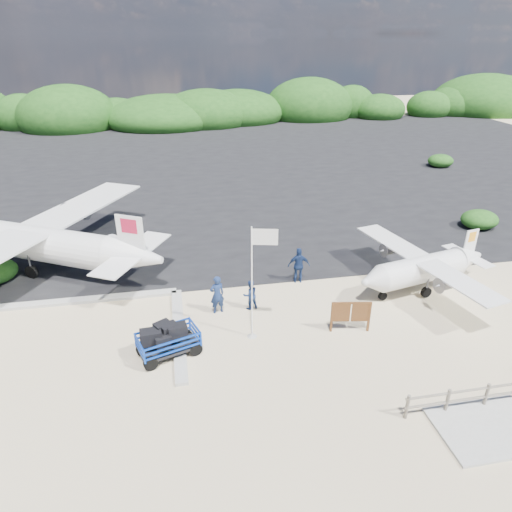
{
  "coord_description": "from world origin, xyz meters",
  "views": [
    {
      "loc": [
        -4.21,
        -15.52,
        11.92
      ],
      "look_at": [
        -0.41,
        4.71,
        1.86
      ],
      "focal_mm": 32.0,
      "sensor_mm": 36.0,
      "label": 1
    }
  ],
  "objects_px": {
    "baggage_cart": "(170,355)",
    "signboard": "(349,331)",
    "crew_a": "(217,295)",
    "aircraft_large": "(330,166)",
    "aircraft_small": "(122,153)",
    "flagpole": "(252,336)",
    "crew_b": "(250,295)",
    "crew_c": "(299,265)"
  },
  "relations": [
    {
      "from": "baggage_cart",
      "to": "signboard",
      "type": "distance_m",
      "value": 7.89
    },
    {
      "from": "signboard",
      "to": "crew_a",
      "type": "height_order",
      "value": "crew_a"
    },
    {
      "from": "signboard",
      "to": "aircraft_large",
      "type": "bearing_deg",
      "value": 82.48
    },
    {
      "from": "signboard",
      "to": "aircraft_small",
      "type": "distance_m",
      "value": 38.61
    },
    {
      "from": "crew_a",
      "to": "aircraft_small",
      "type": "distance_m",
      "value": 34.65
    },
    {
      "from": "signboard",
      "to": "aircraft_small",
      "type": "relative_size",
      "value": 0.24
    },
    {
      "from": "crew_a",
      "to": "aircraft_small",
      "type": "xyz_separation_m",
      "value": [
        -6.86,
        33.95,
        -0.96
      ]
    },
    {
      "from": "signboard",
      "to": "aircraft_large",
      "type": "xyz_separation_m",
      "value": [
        8.37,
        27.05,
        0.0
      ]
    },
    {
      "from": "aircraft_small",
      "to": "aircraft_large",
      "type": "bearing_deg",
      "value": 143.05
    },
    {
      "from": "aircraft_large",
      "to": "signboard",
      "type": "bearing_deg",
      "value": 101.47
    },
    {
      "from": "baggage_cart",
      "to": "flagpole",
      "type": "bearing_deg",
      "value": -8.55
    },
    {
      "from": "crew_a",
      "to": "aircraft_large",
      "type": "height_order",
      "value": "aircraft_large"
    },
    {
      "from": "signboard",
      "to": "crew_b",
      "type": "relative_size",
      "value": 1.24
    },
    {
      "from": "crew_c",
      "to": "aircraft_large",
      "type": "xyz_separation_m",
      "value": [
        9.4,
        22.3,
        -0.98
      ]
    },
    {
      "from": "signboard",
      "to": "flagpole",
      "type": "bearing_deg",
      "value": -175.64
    },
    {
      "from": "flagpole",
      "to": "signboard",
      "type": "distance_m",
      "value": 4.34
    },
    {
      "from": "flagpole",
      "to": "crew_a",
      "type": "relative_size",
      "value": 2.69
    },
    {
      "from": "crew_b",
      "to": "signboard",
      "type": "bearing_deg",
      "value": 133.32
    },
    {
      "from": "signboard",
      "to": "crew_a",
      "type": "distance_m",
      "value": 6.23
    },
    {
      "from": "crew_b",
      "to": "aircraft_large",
      "type": "xyz_separation_m",
      "value": [
        12.37,
        24.39,
        -0.75
      ]
    },
    {
      "from": "flagpole",
      "to": "signboard",
      "type": "relative_size",
      "value": 2.79
    },
    {
      "from": "baggage_cart",
      "to": "crew_a",
      "type": "bearing_deg",
      "value": 32.26
    },
    {
      "from": "baggage_cart",
      "to": "crew_b",
      "type": "xyz_separation_m",
      "value": [
        3.88,
        2.89,
        0.75
      ]
    },
    {
      "from": "flagpole",
      "to": "crew_a",
      "type": "distance_m",
      "value": 2.72
    },
    {
      "from": "crew_b",
      "to": "aircraft_small",
      "type": "height_order",
      "value": "crew_b"
    },
    {
      "from": "signboard",
      "to": "crew_c",
      "type": "height_order",
      "value": "crew_c"
    },
    {
      "from": "flagpole",
      "to": "crew_b",
      "type": "distance_m",
      "value": 2.4
    },
    {
      "from": "baggage_cart",
      "to": "aircraft_small",
      "type": "bearing_deg",
      "value": 78.43
    },
    {
      "from": "baggage_cart",
      "to": "crew_c",
      "type": "distance_m",
      "value": 8.53
    },
    {
      "from": "signboard",
      "to": "crew_a",
      "type": "xyz_separation_m",
      "value": [
        -5.58,
        2.61,
        0.96
      ]
    },
    {
      "from": "signboard",
      "to": "crew_c",
      "type": "distance_m",
      "value": 4.96
    },
    {
      "from": "baggage_cart",
      "to": "aircraft_small",
      "type": "height_order",
      "value": "aircraft_small"
    },
    {
      "from": "aircraft_large",
      "to": "crew_b",
      "type": "bearing_deg",
      "value": 91.77
    },
    {
      "from": "flagpole",
      "to": "crew_c",
      "type": "bearing_deg",
      "value": 52.96
    },
    {
      "from": "flagpole",
      "to": "signboard",
      "type": "bearing_deg",
      "value": -5.31
    },
    {
      "from": "flagpole",
      "to": "baggage_cart",
      "type": "bearing_deg",
      "value": -169.92
    },
    {
      "from": "signboard",
      "to": "crew_b",
      "type": "xyz_separation_m",
      "value": [
        -4.0,
        2.66,
        0.75
      ]
    },
    {
      "from": "crew_c",
      "to": "aircraft_large",
      "type": "distance_m",
      "value": 24.22
    },
    {
      "from": "crew_a",
      "to": "aircraft_small",
      "type": "height_order",
      "value": "crew_a"
    },
    {
      "from": "crew_c",
      "to": "aircraft_small",
      "type": "height_order",
      "value": "crew_c"
    },
    {
      "from": "aircraft_large",
      "to": "aircraft_small",
      "type": "bearing_deg",
      "value": 4.1
    },
    {
      "from": "flagpole",
      "to": "signboard",
      "type": "xyz_separation_m",
      "value": [
        4.32,
        -0.4,
        0.0
      ]
    }
  ]
}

